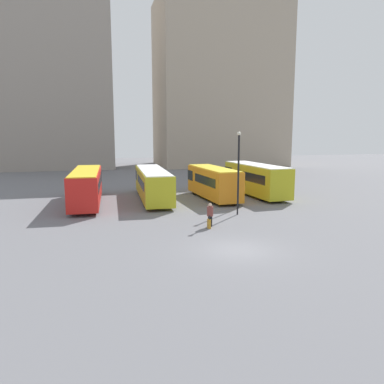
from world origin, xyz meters
The scene contains 11 objects.
ground_plane centered at (0.00, 0.00, 0.00)m, with size 160.00×160.00×0.00m, color slate.
building_block_left centered at (-15.51, 54.76, 20.11)m, with size 22.15×12.84×40.23m.
building_block_right centered at (16.55, 54.76, 16.08)m, with size 24.23×16.81×32.17m.
bus_0 centered at (-8.46, 16.29, 1.70)m, with size 2.82×11.65×3.11m.
bus_1 centered at (-2.27, 17.18, 1.62)m, with size 2.94×12.31×2.96m.
bus_2 centered at (3.61, 16.27, 1.66)m, with size 3.04×9.26×3.07m.
bus_3 centered at (8.45, 17.05, 1.76)m, with size 3.27×10.47×3.24m.
traveler centered at (0.04, 5.47, 0.99)m, with size 0.46×0.46×1.66m.
suitcase centered at (-0.17, 5.00, 0.33)m, with size 0.19×0.33×0.93m.
lamp_post_0 centered at (3.27, 8.64, 3.78)m, with size 0.28×0.28×6.53m.
lamp_post_1 centered at (4.22, 10.97, 3.77)m, with size 0.28×0.28×6.50m.
Camera 1 is at (-7.31, -18.73, 6.42)m, focal length 35.00 mm.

